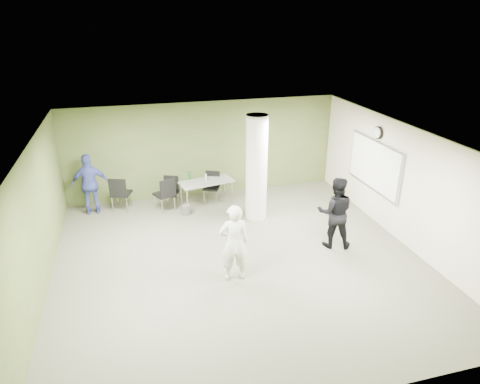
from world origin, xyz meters
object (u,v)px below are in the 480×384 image
object	(u,v)px
folding_table	(206,183)
woman_white	(234,243)
chair_back_left	(120,191)
man_blue	(90,184)
man_black	(335,212)

from	to	relation	value
folding_table	woman_white	bearing A→B (deg)	-103.76
chair_back_left	man_blue	bearing A→B (deg)	14.36
woman_white	man_blue	bearing A→B (deg)	-51.50
man_blue	man_black	bearing A→B (deg)	148.10
man_black	folding_table	bearing A→B (deg)	-30.79
chair_back_left	man_blue	distance (m)	0.79
man_blue	chair_back_left	bearing A→B (deg)	173.93
chair_back_left	woman_white	distance (m)	4.57
chair_back_left	man_black	xyz separation A→B (m)	(4.82, -3.27, 0.28)
folding_table	man_black	size ratio (longest dim) A/B	0.93
folding_table	chair_back_left	bearing A→B (deg)	164.33
folding_table	man_black	bearing A→B (deg)	-63.18
man_black	chair_back_left	bearing A→B (deg)	-13.27
woman_white	man_blue	world-z (taller)	man_blue
woman_white	man_blue	size ratio (longest dim) A/B	0.99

